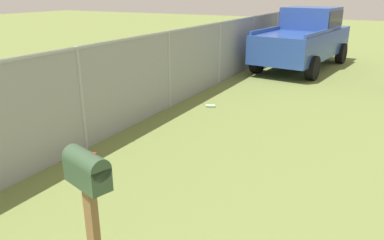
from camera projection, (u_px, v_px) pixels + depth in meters
mailbox at (88, 180)px, 3.27m from camera, size 0.33×0.52×1.37m
pickup_truck at (305, 36)px, 13.30m from camera, size 5.37×2.58×2.09m
fence_section at (197, 58)px, 9.82m from camera, size 19.74×0.07×1.80m
litter_bottle_midfield_a at (210, 106)px, 8.97m from camera, size 0.16×0.23×0.07m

